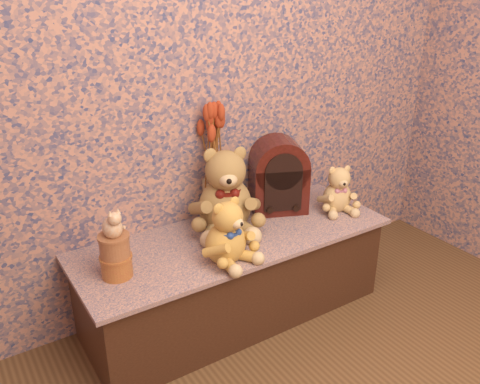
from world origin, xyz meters
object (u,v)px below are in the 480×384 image
(cathedral_radio, at_px, (279,174))
(ceramic_vase, at_px, (216,200))
(biscuit_tin_lower, at_px, (117,266))
(cat_figurine, at_px, (112,221))
(teddy_medium, at_px, (226,228))
(teddy_large, at_px, (225,185))
(teddy_small, at_px, (338,186))

(cathedral_radio, bearing_deg, ceramic_vase, -169.35)
(ceramic_vase, xyz_separation_m, biscuit_tin_lower, (-0.59, -0.23, -0.06))
(cathedral_radio, xyz_separation_m, biscuit_tin_lower, (-0.92, -0.16, -0.14))
(cathedral_radio, height_order, cat_figurine, cathedral_radio)
(teddy_medium, bearing_deg, biscuit_tin_lower, 150.05)
(teddy_large, height_order, cathedral_radio, teddy_large)
(cathedral_radio, relative_size, cat_figurine, 2.99)
(teddy_small, distance_m, biscuit_tin_lower, 1.17)
(teddy_medium, bearing_deg, cathedral_radio, 16.46)
(teddy_medium, relative_size, cat_figurine, 2.35)
(cat_figurine, bearing_deg, ceramic_vase, 14.59)
(biscuit_tin_lower, xyz_separation_m, cat_figurine, (0.00, 0.00, 0.20))
(teddy_small, xyz_separation_m, cat_figurine, (-1.17, 0.01, 0.12))
(teddy_large, xyz_separation_m, teddy_medium, (-0.15, -0.26, -0.07))
(teddy_medium, height_order, cathedral_radio, cathedral_radio)
(teddy_small, xyz_separation_m, biscuit_tin_lower, (-1.17, 0.01, -0.08))
(teddy_large, bearing_deg, teddy_medium, -97.90)
(biscuit_tin_lower, height_order, cat_figurine, cat_figurine)
(teddy_small, relative_size, cat_figurine, 2.02)
(cat_figurine, bearing_deg, teddy_medium, -22.64)
(teddy_small, xyz_separation_m, cathedral_radio, (-0.25, 0.17, 0.06))
(ceramic_vase, bearing_deg, biscuit_tin_lower, -158.75)
(ceramic_vase, bearing_deg, teddy_small, -22.24)
(teddy_medium, height_order, cat_figurine, cat_figurine)
(cat_figurine, bearing_deg, teddy_small, -7.00)
(cathedral_radio, height_order, ceramic_vase, cathedral_radio)
(teddy_large, distance_m, teddy_medium, 0.31)
(teddy_medium, relative_size, cathedral_radio, 0.79)
(teddy_large, distance_m, biscuit_tin_lower, 0.63)
(biscuit_tin_lower, relative_size, cat_figurine, 0.98)
(teddy_medium, bearing_deg, teddy_large, 45.16)
(biscuit_tin_lower, bearing_deg, cathedral_radio, 9.83)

